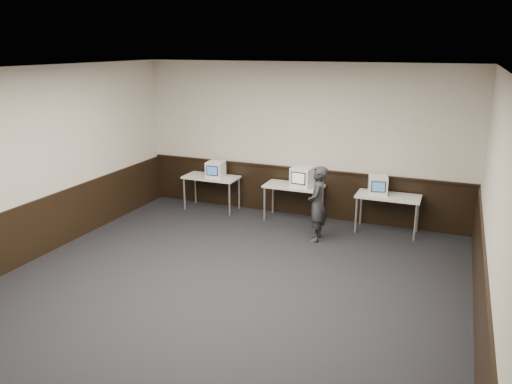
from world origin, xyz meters
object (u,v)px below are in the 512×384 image
at_px(desk_right, 388,199).
at_px(emac_center, 302,177).
at_px(desk_center, 294,189).
at_px(emac_right, 378,185).
at_px(desk_left, 211,179).
at_px(person, 317,204).
at_px(emac_left, 216,170).

distance_m(desk_right, emac_center, 1.74).
bearing_deg(desk_center, emac_right, 0.50).
relative_size(desk_left, desk_center, 1.00).
xyz_separation_m(desk_left, desk_right, (3.80, 0.00, 0.00)).
height_order(desk_left, emac_right, emac_right).
distance_m(desk_center, person, 1.17).
bearing_deg(emac_left, emac_center, -3.71).
relative_size(desk_right, emac_center, 2.55).
height_order(emac_center, person, person).
distance_m(emac_left, emac_center, 1.95).
height_order(desk_left, emac_left, emac_left).
bearing_deg(emac_center, emac_right, 7.15).
height_order(desk_right, emac_left, emac_left).
bearing_deg(emac_right, desk_center, 168.28).
relative_size(desk_center, person, 0.85).
distance_m(emac_right, person, 1.33).
relative_size(desk_right, emac_left, 2.97).
relative_size(desk_left, emac_left, 2.97).
xyz_separation_m(desk_left, desk_center, (1.90, 0.00, 0.00)).
height_order(desk_center, emac_center, emac_center).
xyz_separation_m(desk_center, emac_left, (-1.77, -0.05, 0.25)).
height_order(emac_center, emac_right, emac_center).
relative_size(desk_right, person, 0.85).
xyz_separation_m(desk_center, emac_center, (0.18, -0.03, 0.27)).
xyz_separation_m(desk_left, person, (2.64, -0.90, 0.03)).
height_order(emac_left, emac_center, emac_center).
relative_size(emac_left, emac_right, 0.92).
height_order(desk_right, emac_right, emac_right).
bearing_deg(desk_right, person, -142.08).
distance_m(desk_left, person, 2.79).
bearing_deg(person, desk_left, -116.45).
xyz_separation_m(desk_left, emac_center, (2.08, -0.03, 0.27)).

